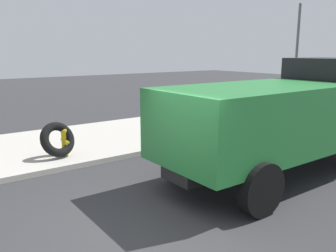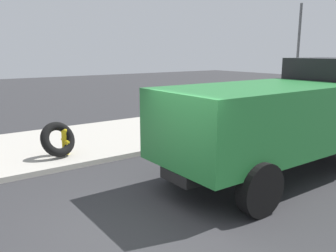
# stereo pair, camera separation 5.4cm
# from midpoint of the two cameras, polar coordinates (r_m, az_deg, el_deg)

# --- Properties ---
(ground_plane) EXTENTS (80.00, 80.00, 0.00)m
(ground_plane) POSITION_cam_midpoint_polar(r_m,az_deg,el_deg) (6.61, -5.42, -16.90)
(ground_plane) COLOR #2D2D30
(sidewalk_curb) EXTENTS (36.00, 5.00, 0.15)m
(sidewalk_curb) POSITION_cam_midpoint_polar(r_m,az_deg,el_deg) (12.26, -21.32, -3.55)
(sidewalk_curb) COLOR #ADA89E
(sidewalk_curb) RESTS_ON ground
(fire_hydrant) EXTENTS (0.23, 0.52, 0.85)m
(fire_hydrant) POSITION_cam_midpoint_polar(r_m,az_deg,el_deg) (10.94, -16.51, -2.17)
(fire_hydrant) COLOR yellow
(fire_hydrant) RESTS_ON sidewalk_curb
(loose_tire) EXTENTS (1.17, 0.87, 1.06)m
(loose_tire) POSITION_cam_midpoint_polar(r_m,az_deg,el_deg) (10.72, -17.60, -2.09)
(loose_tire) COLOR black
(loose_tire) RESTS_ON sidewalk_curb
(dump_truck_green) EXTENTS (7.02, 2.84, 3.00)m
(dump_truck_green) POSITION_cam_midpoint_polar(r_m,az_deg,el_deg) (9.58, 18.70, 1.89)
(dump_truck_green) COLOR #237033
(dump_truck_green) RESTS_ON ground
(street_light_pole) EXTENTS (0.12, 0.12, 5.16)m
(street_light_pole) POSITION_cam_midpoint_polar(r_m,az_deg,el_deg) (17.61, 19.96, 9.80)
(street_light_pole) COLOR #595B5E
(street_light_pole) RESTS_ON sidewalk_curb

